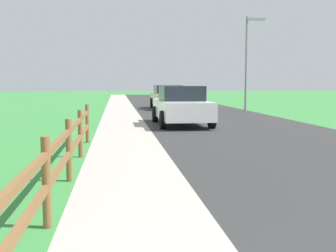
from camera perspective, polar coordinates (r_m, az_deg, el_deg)
ground_plane at (r=26.19m, az=-4.24°, el=2.01°), size 120.00×120.00×0.00m
road_asphalt at (r=28.56m, az=2.60°, el=2.35°), size 7.00×66.00×0.01m
curb_concrete at (r=28.21m, az=-10.54°, el=2.22°), size 6.00×66.00×0.01m
grass_verge at (r=28.35m, az=-13.57°, el=2.17°), size 5.00×66.00×0.00m
rail_fence at (r=6.54m, az=-14.44°, el=-4.14°), size 0.11×12.43×1.14m
parked_suv_white at (r=17.66m, az=1.82°, el=2.73°), size 2.17×4.81×1.63m
parked_car_beige at (r=28.49m, az=-0.01°, el=3.97°), size 2.16×4.71×1.59m
street_lamp at (r=25.94m, az=10.82°, el=9.43°), size 1.17×0.20×5.66m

